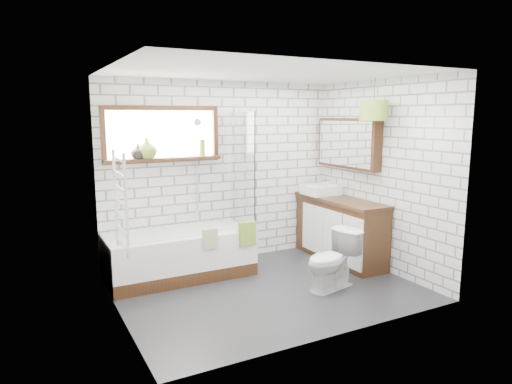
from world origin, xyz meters
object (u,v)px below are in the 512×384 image
pendant (374,110)px  toilet (332,260)px  basin (321,190)px  vanity (340,229)px  bathtub (180,254)px

pendant → toilet: bearing=-162.2°
basin → pendant: (0.06, -0.99, 1.14)m
vanity → pendant: 1.76m
vanity → pendant: (0.00, -0.59, 1.65)m
basin → pendant: bearing=-86.4°
basin → toilet: 1.55m
basin → vanity: bearing=-81.4°
vanity → toilet: bearing=-132.5°
bathtub → vanity: size_ratio=1.16×
bathtub → toilet: toilet is taller
bathtub → basin: (2.17, 0.01, 0.67)m
basin → toilet: size_ratio=0.68×
bathtub → basin: basin is taller
bathtub → toilet: (1.46, -1.23, 0.06)m
bathtub → basin: bearing=0.2°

